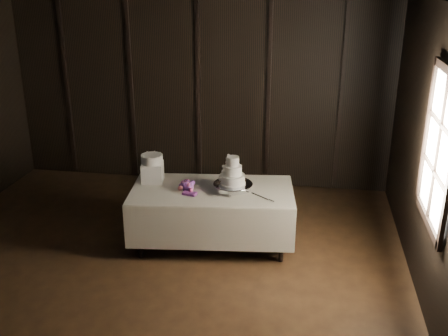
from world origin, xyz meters
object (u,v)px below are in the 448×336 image
at_px(cake_stand, 233,187).
at_px(bouquet, 188,186).
at_px(small_cake, 152,159).
at_px(box_pedestal, 153,172).
at_px(display_table, 212,215).
at_px(wedding_cake, 231,173).

relative_size(cake_stand, bouquet, 1.31).
bearing_deg(cake_stand, small_cake, 173.53).
distance_m(box_pedestal, small_cake, 0.18).
bearing_deg(bouquet, display_table, 17.33).
distance_m(display_table, cake_stand, 0.47).
distance_m(cake_stand, box_pedestal, 1.06).
bearing_deg(wedding_cake, box_pedestal, -167.72).
distance_m(bouquet, box_pedestal, 0.56).
relative_size(display_table, bouquet, 5.69).
bearing_deg(bouquet, cake_stand, 10.28).
xyz_separation_m(cake_stand, box_pedestal, (-1.05, 0.12, 0.08)).
bearing_deg(display_table, box_pedestal, 164.03).
height_order(display_table, cake_stand, cake_stand).
distance_m(cake_stand, bouquet, 0.55).
distance_m(wedding_cake, box_pedestal, 1.04).
bearing_deg(box_pedestal, cake_stand, -6.47).
xyz_separation_m(wedding_cake, box_pedestal, (-1.02, 0.13, -0.10)).
height_order(cake_stand, small_cake, small_cake).
distance_m(display_table, box_pedestal, 0.93).
bearing_deg(wedding_cake, display_table, -161.39).
height_order(box_pedestal, small_cake, small_cake).
distance_m(cake_stand, wedding_cake, 0.18).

